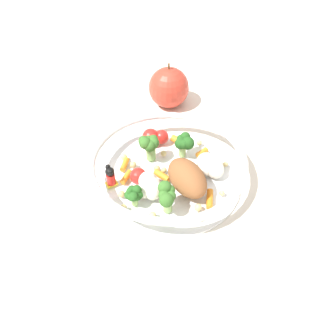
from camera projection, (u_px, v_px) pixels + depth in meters
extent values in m
plane|color=silver|center=(169.00, 171.00, 0.60)|extent=(2.40, 2.40, 0.00)
cylinder|color=white|center=(168.00, 177.00, 0.58)|extent=(0.24, 0.24, 0.01)
torus|color=white|center=(168.00, 160.00, 0.56)|extent=(0.26, 0.26, 0.01)
ellipsoid|color=brown|center=(187.00, 178.00, 0.54)|extent=(0.08, 0.10, 0.05)
cylinder|color=#7FAD5B|center=(149.00, 154.00, 0.60)|extent=(0.02, 0.02, 0.03)
sphere|color=#386B28|center=(153.00, 140.00, 0.58)|extent=(0.02, 0.02, 0.02)
sphere|color=#386B28|center=(147.00, 141.00, 0.58)|extent=(0.02, 0.02, 0.02)
sphere|color=#386B28|center=(144.00, 141.00, 0.58)|extent=(0.02, 0.02, 0.02)
sphere|color=#386B28|center=(145.00, 143.00, 0.57)|extent=(0.02, 0.02, 0.02)
sphere|color=#386B28|center=(150.00, 146.00, 0.58)|extent=(0.02, 0.02, 0.02)
sphere|color=#386B28|center=(153.00, 143.00, 0.58)|extent=(0.02, 0.02, 0.02)
cylinder|color=#8EB766|center=(135.00, 201.00, 0.53)|extent=(0.01, 0.01, 0.01)
sphere|color=#23561E|center=(137.00, 190.00, 0.52)|extent=(0.02, 0.02, 0.02)
sphere|color=#23561E|center=(134.00, 191.00, 0.52)|extent=(0.01, 0.01, 0.01)
sphere|color=#23561E|center=(130.00, 191.00, 0.52)|extent=(0.01, 0.01, 0.01)
sphere|color=#23561E|center=(130.00, 196.00, 0.52)|extent=(0.01, 0.01, 0.01)
sphere|color=#23561E|center=(132.00, 197.00, 0.52)|extent=(0.01, 0.01, 0.01)
sphere|color=#23561E|center=(134.00, 197.00, 0.51)|extent=(0.01, 0.01, 0.01)
sphere|color=#23561E|center=(137.00, 196.00, 0.52)|extent=(0.01, 0.01, 0.01)
sphere|color=#23561E|center=(139.00, 195.00, 0.52)|extent=(0.01, 0.01, 0.01)
cylinder|color=#8EB766|center=(168.00, 204.00, 0.52)|extent=(0.01, 0.01, 0.03)
sphere|color=#386B28|center=(170.00, 190.00, 0.51)|extent=(0.01, 0.01, 0.01)
sphere|color=#386B28|center=(165.00, 187.00, 0.50)|extent=(0.02, 0.02, 0.02)
sphere|color=#386B28|center=(164.00, 195.00, 0.50)|extent=(0.02, 0.02, 0.02)
sphere|color=#386B28|center=(167.00, 200.00, 0.49)|extent=(0.02, 0.02, 0.02)
sphere|color=#386B28|center=(171.00, 196.00, 0.50)|extent=(0.01, 0.01, 0.01)
cylinder|color=#8EB766|center=(183.00, 151.00, 0.61)|extent=(0.01, 0.01, 0.02)
sphere|color=#23561E|center=(186.00, 137.00, 0.59)|extent=(0.02, 0.02, 0.02)
sphere|color=#23561E|center=(181.00, 139.00, 0.60)|extent=(0.02, 0.02, 0.02)
sphere|color=#23561E|center=(180.00, 143.00, 0.59)|extent=(0.02, 0.02, 0.02)
sphere|color=#23561E|center=(184.00, 144.00, 0.59)|extent=(0.02, 0.02, 0.02)
sphere|color=#23561E|center=(188.00, 143.00, 0.59)|extent=(0.02, 0.02, 0.02)
sphere|color=silver|center=(152.00, 187.00, 0.54)|extent=(0.03, 0.03, 0.03)
sphere|color=silver|center=(148.00, 181.00, 0.55)|extent=(0.03, 0.03, 0.03)
sphere|color=silver|center=(146.00, 190.00, 0.54)|extent=(0.03, 0.03, 0.03)
sphere|color=silver|center=(153.00, 193.00, 0.53)|extent=(0.02, 0.02, 0.02)
sphere|color=silver|center=(157.00, 189.00, 0.54)|extent=(0.02, 0.02, 0.02)
sphere|color=white|center=(213.00, 163.00, 0.58)|extent=(0.03, 0.03, 0.03)
sphere|color=white|center=(211.00, 161.00, 0.58)|extent=(0.03, 0.03, 0.03)
sphere|color=white|center=(206.00, 162.00, 0.57)|extent=(0.03, 0.03, 0.03)
sphere|color=white|center=(206.00, 168.00, 0.57)|extent=(0.03, 0.03, 0.03)
sphere|color=white|center=(210.00, 168.00, 0.57)|extent=(0.02, 0.02, 0.02)
sphere|color=white|center=(216.00, 170.00, 0.57)|extent=(0.03, 0.03, 0.03)
sphere|color=white|center=(213.00, 163.00, 0.57)|extent=(0.03, 0.03, 0.03)
cube|color=yellow|center=(112.00, 184.00, 0.56)|extent=(0.02, 0.02, 0.00)
cylinder|color=red|center=(111.00, 179.00, 0.56)|extent=(0.02, 0.02, 0.02)
sphere|color=black|center=(110.00, 172.00, 0.54)|extent=(0.01, 0.01, 0.01)
sphere|color=black|center=(108.00, 167.00, 0.54)|extent=(0.01, 0.01, 0.01)
sphere|color=black|center=(111.00, 172.00, 0.54)|extent=(0.01, 0.01, 0.01)
cylinder|color=orange|center=(162.00, 176.00, 0.57)|extent=(0.01, 0.03, 0.01)
cylinder|color=orange|center=(178.00, 140.00, 0.63)|extent=(0.01, 0.03, 0.01)
cylinder|color=orange|center=(210.00, 199.00, 0.54)|extent=(0.04, 0.03, 0.01)
cylinder|color=orange|center=(202.00, 153.00, 0.61)|extent=(0.02, 0.01, 0.01)
cylinder|color=orange|center=(126.00, 177.00, 0.57)|extent=(0.03, 0.02, 0.01)
cylinder|color=orange|center=(125.00, 165.00, 0.59)|extent=(0.03, 0.02, 0.01)
sphere|color=red|center=(162.00, 137.00, 0.63)|extent=(0.03, 0.03, 0.03)
sphere|color=red|center=(151.00, 137.00, 0.63)|extent=(0.03, 0.03, 0.03)
sphere|color=red|center=(138.00, 176.00, 0.56)|extent=(0.03, 0.03, 0.03)
sphere|color=#D1B775|center=(164.00, 153.00, 0.61)|extent=(0.01, 0.01, 0.01)
sphere|color=#D1B775|center=(222.00, 192.00, 0.55)|extent=(0.01, 0.01, 0.01)
sphere|color=tan|center=(200.00, 164.00, 0.59)|extent=(0.01, 0.01, 0.01)
sphere|color=tan|center=(199.00, 216.00, 0.51)|extent=(0.01, 0.01, 0.01)
sphere|color=tan|center=(162.00, 169.00, 0.58)|extent=(0.01, 0.01, 0.01)
sphere|color=tan|center=(121.00, 194.00, 0.54)|extent=(0.01, 0.01, 0.01)
sphere|color=tan|center=(122.00, 207.00, 0.52)|extent=(0.01, 0.01, 0.01)
sphere|color=tan|center=(157.00, 169.00, 0.58)|extent=(0.01, 0.01, 0.01)
sphere|color=#D1B775|center=(226.00, 164.00, 0.59)|extent=(0.01, 0.01, 0.01)
sphere|color=#D1B775|center=(199.00, 143.00, 0.63)|extent=(0.01, 0.01, 0.01)
sphere|color=#D1B775|center=(198.00, 207.00, 0.52)|extent=(0.01, 0.01, 0.01)
sphere|color=#D1B775|center=(133.00, 165.00, 0.59)|extent=(0.01, 0.01, 0.01)
sphere|color=#D1B775|center=(124.00, 157.00, 0.60)|extent=(0.01, 0.01, 0.01)
sphere|color=#D1B775|center=(152.00, 215.00, 0.51)|extent=(0.01, 0.01, 0.01)
sphere|color=#BC3828|center=(169.00, 88.00, 0.71)|extent=(0.08, 0.08, 0.08)
cylinder|color=brown|center=(169.00, 66.00, 0.68)|extent=(0.00, 0.00, 0.01)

